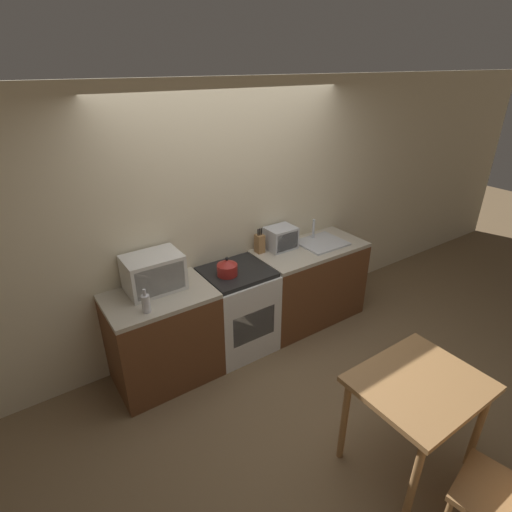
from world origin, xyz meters
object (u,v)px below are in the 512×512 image
(microwave, at_px, (154,273))
(dining_table, at_px, (418,394))
(bottle, at_px, (146,303))
(toaster_oven, at_px, (281,238))
(stove_range, at_px, (237,310))
(kettle, at_px, (227,267))

(microwave, bearing_deg, dining_table, -61.13)
(bottle, height_order, toaster_oven, toaster_oven)
(dining_table, bearing_deg, microwave, 118.87)
(stove_range, height_order, kettle, kettle)
(microwave, relative_size, dining_table, 0.57)
(kettle, xyz_separation_m, dining_table, (0.43, -1.82, -0.31))
(bottle, distance_m, dining_table, 2.11)
(stove_range, relative_size, microwave, 1.84)
(microwave, distance_m, dining_table, 2.27)
(microwave, relative_size, bottle, 2.37)
(microwave, bearing_deg, bottle, -122.21)
(kettle, height_order, microwave, microwave)
(kettle, xyz_separation_m, bottle, (-0.85, -0.16, 0.00))
(stove_range, distance_m, kettle, 0.54)
(kettle, relative_size, toaster_oven, 0.63)
(microwave, distance_m, bottle, 0.37)
(bottle, relative_size, dining_table, 0.24)
(stove_range, relative_size, toaster_oven, 2.93)
(bottle, bearing_deg, toaster_oven, 12.28)
(toaster_oven, relative_size, dining_table, 0.36)
(microwave, bearing_deg, kettle, -12.23)
(stove_range, bearing_deg, toaster_oven, 14.03)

